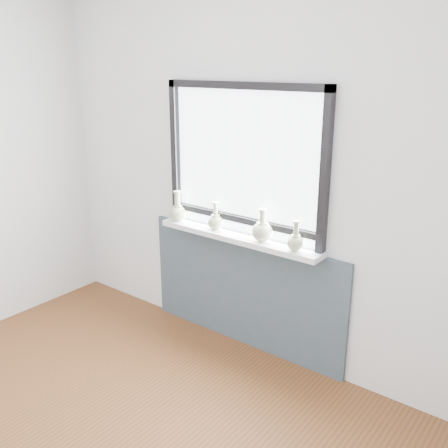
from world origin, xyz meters
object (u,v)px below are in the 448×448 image
Objects in this scene: vase_a at (178,211)px; vase_b at (215,221)px; windowsill at (238,237)px; vase_c at (262,230)px; vase_d at (296,241)px.

vase_b is at bearing 2.42° from vase_a.
vase_c is at bearing -1.90° from windowsill.
vase_b is at bearing 178.29° from vase_d.
vase_a reaches higher than vase_c.
vase_a is 1.17× the size of vase_d.
vase_b is (-0.20, -0.00, 0.08)m from windowsill.
windowsill is 0.49m from vase_d.
vase_c is (0.41, -0.00, 0.01)m from vase_b.
windowsill is 5.60× the size of vase_a.
windowsill is 0.22m from vase_b.
windowsill is at bearing 177.10° from vase_d.
vase_d is (0.27, -0.02, -0.01)m from vase_c.
vase_d is at bearing -2.90° from windowsill.
vase_c is at bearing 0.91° from vase_a.
vase_d is (0.68, -0.02, -0.00)m from vase_b.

